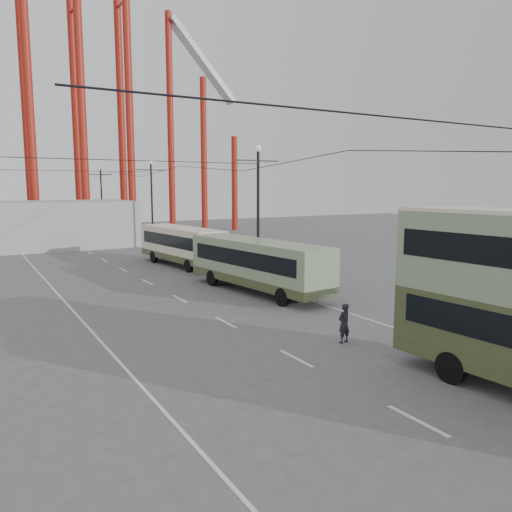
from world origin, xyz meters
TOP-DOWN VIEW (x-y plane):
  - ground at (0.00, 0.00)m, footprint 160.00×160.00m
  - road_markings at (-0.86, 19.70)m, footprint 12.52×120.00m
  - lamp_post_mid at (5.60, 18.00)m, footprint 3.20×0.44m
  - lamp_post_far at (5.60, 40.00)m, footprint 3.20×0.44m
  - lamp_post_distant at (5.60, 62.00)m, footprint 3.20×0.44m
  - roller_coaster at (-2.49, 56.89)m, footprint 52.95×5.00m
  - fairground_shed at (-6.00, 47.00)m, footprint 22.00×10.00m
  - single_decker_green at (3.96, 15.30)m, footprint 3.94×11.74m
  - single_decker_cream at (3.87, 27.64)m, footprint 3.71×10.54m
  - pedestrian at (1.88, 4.59)m, footprint 0.67×0.49m

SIDE VIEW (x-z plane):
  - ground at x=0.00m, z-range 0.00..0.00m
  - road_markings at x=-0.86m, z-range 0.00..0.01m
  - pedestrian at x=1.88m, z-range 0.00..1.70m
  - single_decker_cream at x=3.87m, z-range 0.20..3.41m
  - single_decker_green at x=3.96m, z-range 0.21..3.46m
  - fairground_shed at x=-6.00m, z-range 0.00..5.00m
  - lamp_post_mid at x=5.60m, z-range 0.02..9.34m
  - lamp_post_far at x=5.60m, z-range 0.02..9.34m
  - lamp_post_distant at x=5.60m, z-range 0.02..9.34m
  - roller_coaster at x=-2.49m, z-range -4.82..50.66m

